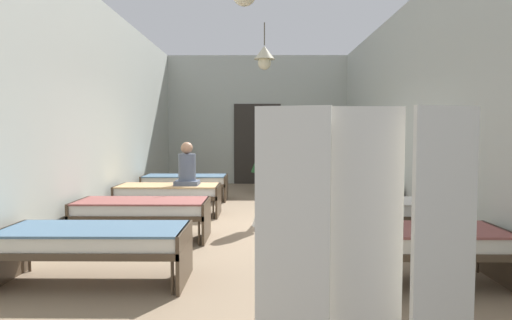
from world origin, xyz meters
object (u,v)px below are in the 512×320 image
bed_left_row_0 (95,240)px  privacy_screen (367,259)px  patient_seated_secondary (187,169)px  bed_left_row_2 (169,192)px  bed_left_row_3 (185,181)px  bed_right_row_0 (411,241)px  bed_left_row_1 (142,209)px  patient_seated_primary (344,180)px  potted_plant (264,158)px  bed_right_row_3 (328,181)px  bed_right_row_2 (343,192)px  bed_right_row_1 (367,210)px  nurse_near_aisle (267,194)px

bed_left_row_0 → privacy_screen: size_ratio=1.12×
patient_seated_secondary → privacy_screen: 6.21m
bed_left_row_2 → patient_seated_secondary: (0.35, -0.02, 0.43)m
bed_left_row_3 → privacy_screen: (2.30, -7.81, 0.41)m
bed_right_row_0 → bed_left_row_1: 3.77m
bed_right_row_0 → patient_seated_secondary: patient_seated_secondary is taller
patient_seated_primary → potted_plant: 5.41m
bed_right_row_3 → patient_seated_secondary: bearing=-146.6°
bed_left_row_0 → bed_right_row_0: same height
bed_left_row_3 → potted_plant: size_ratio=1.35×
patient_seated_secondary → bed_right_row_2: bearing=0.3°
bed_left_row_1 → bed_right_row_2: size_ratio=1.00×
bed_right_row_0 → bed_left_row_3: bearing=119.7°
bed_right_row_1 → bed_left_row_2: size_ratio=1.00×
bed_left_row_1 → bed_right_row_0: bearing=-30.3°
nurse_near_aisle → bed_left_row_1: bearing=96.7°
bed_left_row_2 → bed_right_row_3: 3.77m
bed_right_row_2 → bed_left_row_3: (-3.25, 1.90, 0.00)m
bed_left_row_2 → privacy_screen: (2.30, -5.91, 0.41)m
bed_right_row_3 → bed_right_row_2: bearing=-90.0°
bed_left_row_1 → nurse_near_aisle: size_ratio=1.28×
bed_left_row_0 → bed_right_row_2: 5.00m
bed_right_row_1 → patient_seated_primary: 0.56m
bed_right_row_0 → bed_left_row_1: same height
bed_right_row_2 → privacy_screen: bearing=-99.1°
bed_right_row_3 → privacy_screen: (-0.95, -7.81, 0.41)m
potted_plant → nurse_near_aisle: bearing=-89.7°
bed_right_row_2 → bed_right_row_3: (0.00, 1.90, 0.00)m
bed_right_row_2 → patient_seated_primary: patient_seated_primary is taller
patient_seated_primary → potted_plant: (-1.10, 5.30, 0.01)m
bed_right_row_2 → patient_seated_secondary: (-2.90, -0.02, 0.43)m
bed_right_row_0 → patient_seated_primary: size_ratio=2.37×
nurse_near_aisle → potted_plant: size_ratio=1.06×
bed_left_row_1 → privacy_screen: 4.64m
bed_left_row_1 → nurse_near_aisle: (1.83, 0.98, 0.09)m
bed_right_row_1 → privacy_screen: 4.14m
bed_left_row_2 → potted_plant: potted_plant is taller
bed_left_row_3 → bed_right_row_3: same height
bed_right_row_1 → patient_seated_secondary: (-2.90, 1.88, 0.43)m
bed_left_row_3 → nurse_near_aisle: (1.83, -2.82, 0.09)m
bed_right_row_3 → potted_plant: potted_plant is taller
bed_left_row_0 → patient_seated_primary: size_ratio=2.37×
bed_left_row_2 → bed_left_row_3: 1.90m
bed_left_row_0 → bed_right_row_3: size_ratio=1.00×
bed_right_row_1 → patient_seated_primary: size_ratio=2.37×
privacy_screen → patient_seated_primary: bearing=79.0°
bed_left_row_0 → patient_seated_secondary: size_ratio=2.37×
bed_right_row_0 → potted_plant: 7.32m
bed_right_row_0 → bed_left_row_3: (-3.25, 5.70, 0.00)m
bed_right_row_0 → potted_plant: size_ratio=1.35×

